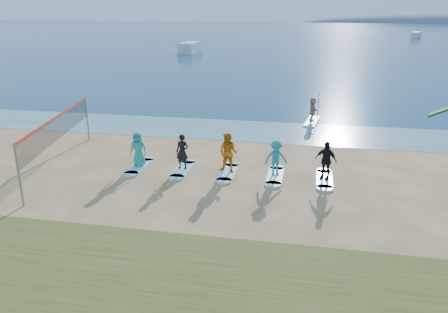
% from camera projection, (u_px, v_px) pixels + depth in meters
% --- Properties ---
extents(ground, '(600.00, 600.00, 0.00)m').
position_uv_depth(ground, '(194.00, 197.00, 17.42)').
color(ground, tan).
rests_on(ground, ground).
extents(shallow_water, '(600.00, 600.00, 0.00)m').
position_uv_depth(shallow_water, '(238.00, 130.00, 27.18)').
color(shallow_water, teal).
rests_on(shallow_water, ground).
extents(ocean, '(600.00, 600.00, 0.00)m').
position_uv_depth(ocean, '(303.00, 31.00, 166.28)').
color(ocean, navy).
rests_on(ocean, ground).
extents(volleyball_net, '(1.98, 8.89, 2.50)m').
position_uv_depth(volleyball_net, '(59.00, 128.00, 20.28)').
color(volleyball_net, gray).
rests_on(volleyball_net, ground).
extents(paddleboard, '(1.07, 3.06, 0.12)m').
position_uv_depth(paddleboard, '(312.00, 121.00, 29.09)').
color(paddleboard, silver).
rests_on(paddleboard, ground).
extents(paddleboarder, '(0.59, 1.46, 1.54)m').
position_uv_depth(paddleboarder, '(313.00, 109.00, 28.82)').
color(paddleboarder, tan).
rests_on(paddleboarder, paddleboard).
extents(boat_offshore_a, '(2.61, 7.64, 1.75)m').
position_uv_depth(boat_offshore_a, '(190.00, 52.00, 78.67)').
color(boat_offshore_a, silver).
rests_on(boat_offshore_a, ground).
extents(boat_offshore_b, '(3.81, 6.41, 1.64)m').
position_uv_depth(boat_offshore_b, '(416.00, 38.00, 120.53)').
color(boat_offshore_b, silver).
rests_on(boat_offshore_b, ground).
extents(surfboard_0, '(0.70, 2.20, 0.09)m').
position_uv_depth(surfboard_0, '(139.00, 166.00, 20.71)').
color(surfboard_0, '#A4EEFF').
rests_on(surfboard_0, ground).
extents(student_0, '(0.80, 0.52, 1.63)m').
position_uv_depth(student_0, '(138.00, 149.00, 20.43)').
color(student_0, teal).
rests_on(student_0, surfboard_0).
extents(surfboard_1, '(0.70, 2.20, 0.09)m').
position_uv_depth(surfboard_1, '(183.00, 169.00, 20.31)').
color(surfboard_1, '#A4EEFF').
rests_on(surfboard_1, ground).
extents(student_1, '(0.65, 0.47, 1.63)m').
position_uv_depth(student_1, '(182.00, 152.00, 20.04)').
color(student_1, black).
rests_on(student_1, surfboard_1).
extents(surfboard_2, '(0.70, 2.20, 0.09)m').
position_uv_depth(surfboard_2, '(228.00, 173.00, 19.91)').
color(surfboard_2, '#A4EEFF').
rests_on(surfboard_2, ground).
extents(student_2, '(0.99, 0.84, 1.81)m').
position_uv_depth(student_2, '(228.00, 153.00, 19.61)').
color(student_2, orange).
rests_on(student_2, surfboard_2).
extents(surfboard_3, '(0.70, 2.20, 0.09)m').
position_uv_depth(surfboard_3, '(275.00, 176.00, 19.51)').
color(surfboard_3, '#A4EEFF').
rests_on(surfboard_3, ground).
extents(student_3, '(1.17, 0.89, 1.59)m').
position_uv_depth(student_3, '(276.00, 158.00, 19.25)').
color(student_3, teal).
rests_on(student_3, surfboard_3).
extents(surfboard_4, '(0.70, 2.20, 0.09)m').
position_uv_depth(surfboard_4, '(324.00, 179.00, 19.12)').
color(surfboard_4, '#A4EEFF').
rests_on(surfboard_4, ground).
extents(student_4, '(1.06, 0.78, 1.67)m').
position_uv_depth(student_4, '(326.00, 160.00, 18.84)').
color(student_4, black).
rests_on(student_4, surfboard_4).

